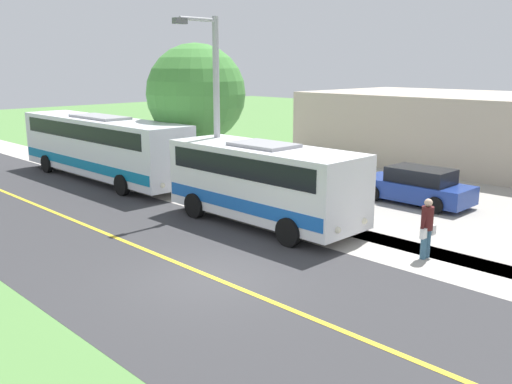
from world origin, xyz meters
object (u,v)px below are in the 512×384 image
at_px(street_light_pole, 214,104).
at_px(pedestrian_with_bags, 427,226).
at_px(tree_curbside, 196,94).
at_px(transit_bus_rear, 101,145).
at_px(parked_car_near, 416,186).
at_px(shuttle_bus_front, 264,180).

bearing_deg(street_light_pole, pedestrian_with_bags, 92.79).
distance_m(street_light_pole, tree_curbside, 4.92).
relative_size(transit_bus_rear, pedestrian_with_bags, 6.67).
distance_m(transit_bus_rear, parked_car_near, 14.54).
bearing_deg(parked_car_near, pedestrian_with_bags, 31.78).
xyz_separation_m(shuttle_bus_front, parked_car_near, (-6.34, 2.27, -0.87)).
bearing_deg(parked_car_near, shuttle_bus_front, -19.65).
height_order(street_light_pole, parked_car_near, street_light_pole).
bearing_deg(pedestrian_with_bags, tree_curbside, -99.31).
bearing_deg(transit_bus_rear, parked_car_near, 116.29).
height_order(transit_bus_rear, street_light_pole, street_light_pole).
bearing_deg(street_light_pole, parked_car_near, 139.05).
distance_m(shuttle_bus_front, street_light_pole, 3.82).
relative_size(transit_bus_rear, street_light_pole, 1.64).
bearing_deg(tree_curbside, street_light_pole, 58.98).
height_order(pedestrian_with_bags, parked_car_near, pedestrian_with_bags).
relative_size(transit_bus_rear, tree_curbside, 1.83).
xyz_separation_m(parked_car_near, tree_curbside, (3.48, -9.43, 3.40)).
relative_size(pedestrian_with_bags, tree_curbside, 0.27).
height_order(shuttle_bus_front, pedestrian_with_bags, shuttle_bus_front).
distance_m(street_light_pole, parked_car_near, 8.60).
bearing_deg(street_light_pole, tree_curbside, -121.02).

